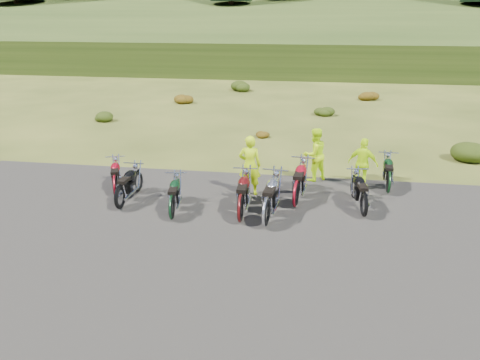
% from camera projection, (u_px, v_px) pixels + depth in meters
% --- Properties ---
extents(ground, '(300.00, 300.00, 0.00)m').
position_uv_depth(ground, '(237.00, 221.00, 13.09)').
color(ground, '#394316').
rests_on(ground, ground).
extents(gravel_pad, '(20.00, 12.00, 0.04)m').
position_uv_depth(gravel_pad, '(223.00, 256.00, 11.24)').
color(gravel_pad, black).
rests_on(gravel_pad, ground).
extents(hill_slope, '(300.00, 45.97, 9.37)m').
position_uv_depth(hill_slope, '(301.00, 56.00, 59.47)').
color(hill_slope, '#293D14').
rests_on(hill_slope, ground).
extents(hill_plateau, '(300.00, 90.00, 9.17)m').
position_uv_depth(hill_plateau, '(310.00, 33.00, 115.11)').
color(hill_plateau, '#293D14').
rests_on(hill_plateau, ground).
extents(shrub_1, '(1.03, 1.03, 0.61)m').
position_uv_depth(shrub_1, '(103.00, 115.00, 24.82)').
color(shrub_1, '#1D300C').
rests_on(shrub_1, ground).
extents(shrub_2, '(1.30, 1.30, 0.77)m').
position_uv_depth(shrub_2, '(183.00, 98.00, 29.28)').
color(shrub_2, '#623A0C').
rests_on(shrub_2, ground).
extents(shrub_3, '(1.56, 1.56, 0.92)m').
position_uv_depth(shrub_3, '(241.00, 85.00, 33.74)').
color(shrub_3, '#1D300C').
rests_on(shrub_3, ground).
extents(shrub_4, '(0.77, 0.77, 0.45)m').
position_uv_depth(shrub_4, '(261.00, 133.00, 21.61)').
color(shrub_4, '#623A0C').
rests_on(shrub_4, ground).
extents(shrub_5, '(1.03, 1.03, 0.61)m').
position_uv_depth(shrub_5, '(323.00, 110.00, 26.07)').
color(shrub_5, '#1D300C').
rests_on(shrub_5, ground).
extents(shrub_6, '(1.30, 1.30, 0.77)m').
position_uv_depth(shrub_6, '(368.00, 94.00, 30.53)').
color(shrub_6, '#623A0C').
rests_on(shrub_6, ground).
extents(shrub_7, '(1.56, 1.56, 0.92)m').
position_uv_depth(shrub_7, '(475.00, 149.00, 18.29)').
color(shrub_7, '#1D300C').
rests_on(shrub_7, ground).
extents(motorcycle_0, '(0.74, 2.08, 1.08)m').
position_uv_depth(motorcycle_0, '(121.00, 209.00, 13.90)').
color(motorcycle_0, black).
rests_on(motorcycle_0, ground).
extents(motorcycle_1, '(1.28, 2.04, 1.01)m').
position_uv_depth(motorcycle_1, '(116.00, 197.00, 14.82)').
color(motorcycle_1, maroon).
rests_on(motorcycle_1, ground).
extents(motorcycle_2, '(0.94, 2.04, 1.03)m').
position_uv_depth(motorcycle_2, '(172.00, 220.00, 13.21)').
color(motorcycle_2, black).
rests_on(motorcycle_2, ground).
extents(motorcycle_3, '(1.00, 2.41, 1.23)m').
position_uv_depth(motorcycle_3, '(266.00, 227.00, 12.76)').
color(motorcycle_3, '#B7B7BD').
rests_on(motorcycle_3, ground).
extents(motorcycle_4, '(0.84, 2.28, 1.18)m').
position_uv_depth(motorcycle_4, '(240.00, 222.00, 13.05)').
color(motorcycle_4, '#4A0C0D').
rests_on(motorcycle_4, ground).
extents(motorcycle_5, '(0.96, 2.13, 1.08)m').
position_uv_depth(motorcycle_5, '(363.00, 217.00, 13.37)').
color(motorcycle_5, black).
rests_on(motorcycle_5, ground).
extents(motorcycle_6, '(1.00, 2.35, 1.20)m').
position_uv_depth(motorcycle_6, '(295.00, 207.00, 14.04)').
color(motorcycle_6, maroon).
rests_on(motorcycle_6, ground).
extents(motorcycle_7, '(0.81, 2.07, 1.06)m').
position_uv_depth(motorcycle_7, '(387.00, 194.00, 15.07)').
color(motorcycle_7, black).
rests_on(motorcycle_7, ground).
extents(person_middle, '(0.71, 0.47, 1.92)m').
position_uv_depth(person_middle, '(250.00, 166.00, 14.66)').
color(person_middle, '#BFEA0C').
rests_on(person_middle, ground).
extents(person_right_a, '(1.12, 1.09, 1.82)m').
position_uv_depth(person_right_a, '(314.00, 155.00, 15.92)').
color(person_right_a, '#BFEA0C').
rests_on(person_right_a, ground).
extents(person_right_b, '(1.07, 0.76, 1.69)m').
position_uv_depth(person_right_b, '(363.00, 164.00, 15.20)').
color(person_right_b, '#BFEA0C').
rests_on(person_right_b, ground).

